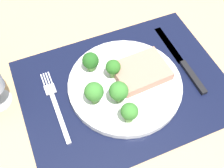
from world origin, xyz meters
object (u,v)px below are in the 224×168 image
Objects in this scene: plate at (125,85)px; steak at (141,71)px; knife at (183,63)px; fork at (55,105)px.

steak is at bearing 11.18° from plate.
plate is at bearing -168.82° from steak.
steak is at bearing 175.65° from knife.
steak reaches higher than plate.
knife is (15.90, 0.53, -0.50)cm from plate.
steak is (4.35, 0.86, 1.87)cm from plate.
fork is 0.83× the size of knife.
fork is 32.11cm from knife.
plate is 15.91cm from knife.
knife is at bearing 1.91° from plate.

